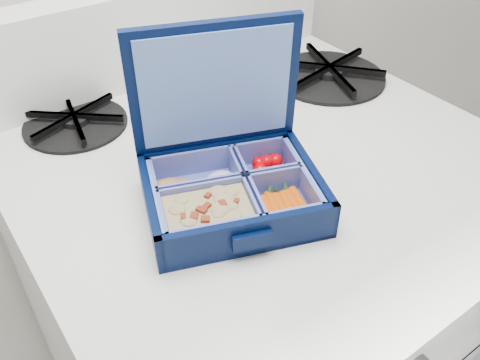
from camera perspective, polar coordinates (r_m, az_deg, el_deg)
stove at (r=1.09m, az=1.62°, el=-18.83°), size 0.67×0.67×1.00m
bento_box at (r=0.61m, az=-0.88°, el=-1.53°), size 0.25×0.22×0.05m
burner_grate at (r=0.92m, az=9.97°, el=11.97°), size 0.23×0.23×0.03m
burner_grate_rear at (r=0.81m, az=-18.06°, el=6.39°), size 0.20×0.20×0.02m
fork at (r=0.73m, az=-2.22°, el=3.54°), size 0.07×0.17×0.01m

